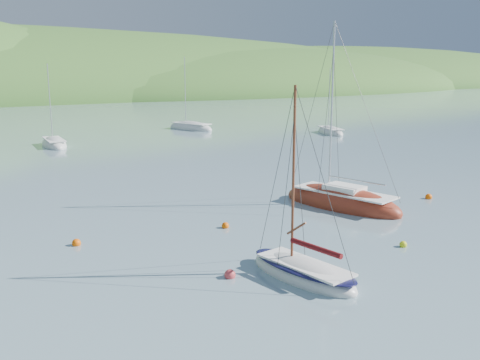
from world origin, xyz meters
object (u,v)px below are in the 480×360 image
sloop_red (342,203)px  distant_sloop_b (191,128)px  distant_sloop_a (54,145)px  distant_sloop_d (330,132)px  daysailer_white (303,273)px

sloop_red → distant_sloop_b: size_ratio=1.13×
distant_sloop_a → distant_sloop_d: (35.34, -7.67, -0.01)m
distant_sloop_b → daysailer_white: bearing=-131.8°
sloop_red → daysailer_white: bearing=-153.8°
distant_sloop_a → distant_sloop_b: 22.23m
daysailer_white → distant_sloop_b: distant_sloop_b is taller
daysailer_white → sloop_red: size_ratio=0.69×
sloop_red → distant_sloop_d: 39.86m
daysailer_white → distant_sloop_d: distant_sloop_d is taller
daysailer_white → distant_sloop_b: 57.40m
distant_sloop_b → distant_sloop_d: 20.39m
sloop_red → distant_sloop_b: (11.43, 45.13, -0.04)m
daysailer_white → distant_sloop_a: bearing=81.5°
sloop_red → distant_sloop_a: (-9.69, 38.19, -0.06)m
daysailer_white → distant_sloop_d: 52.46m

